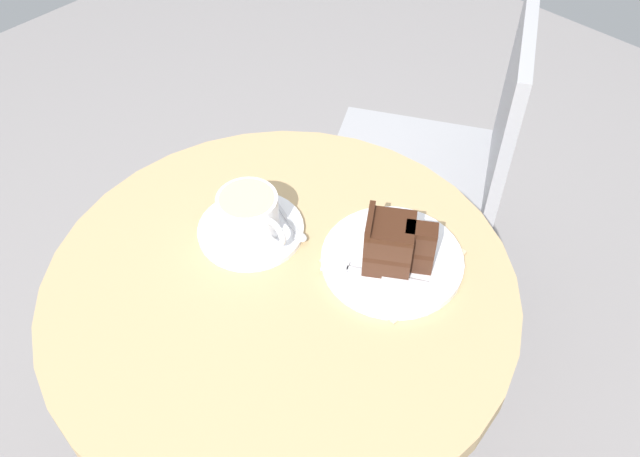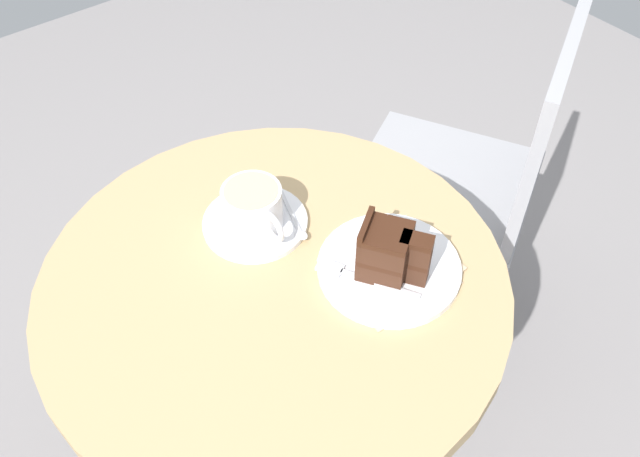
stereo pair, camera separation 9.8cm
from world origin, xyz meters
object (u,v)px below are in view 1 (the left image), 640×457
(cake_plate, at_px, (392,260))
(saucer, at_px, (251,230))
(coffee_cup, at_px, (249,214))
(cake_slice, at_px, (393,244))
(napkin, at_px, (396,260))
(teaspoon, at_px, (291,224))
(fork, at_px, (362,271))
(cafe_chair, at_px, (451,159))

(cake_plate, bearing_deg, saucer, -152.78)
(coffee_cup, distance_m, cake_slice, 0.22)
(cake_plate, relative_size, cake_slice, 1.96)
(saucer, distance_m, napkin, 0.22)
(coffee_cup, bearing_deg, napkin, 29.38)
(saucer, xyz_separation_m, cake_slice, (0.20, 0.09, 0.05))
(teaspoon, xyz_separation_m, napkin, (0.16, 0.06, -0.01))
(cake_plate, bearing_deg, fork, -104.51)
(cake_plate, relative_size, fork, 1.46)
(fork, bearing_deg, coffee_cup, -12.87)
(saucer, xyz_separation_m, cake_plate, (0.19, 0.10, 0.00))
(teaspoon, height_order, napkin, teaspoon)
(cake_plate, relative_size, cafe_chair, 0.24)
(teaspoon, xyz_separation_m, fork, (0.14, 0.00, 0.00))
(coffee_cup, distance_m, cafe_chair, 0.62)
(saucer, distance_m, coffee_cup, 0.04)
(cafe_chair, bearing_deg, cake_slice, -5.69)
(cake_slice, xyz_separation_m, cafe_chair, (-0.20, 0.48, -0.27))
(teaspoon, xyz_separation_m, cake_slice, (0.16, 0.04, 0.04))
(saucer, height_order, napkin, saucer)
(cake_plate, height_order, fork, fork)
(saucer, xyz_separation_m, cafe_chair, (0.00, 0.57, -0.22))
(teaspoon, xyz_separation_m, cake_plate, (0.15, 0.05, -0.01))
(saucer, relative_size, cake_slice, 1.52)
(saucer, xyz_separation_m, teaspoon, (0.04, 0.05, 0.01))
(saucer, bearing_deg, cake_plate, 27.22)
(cake_slice, height_order, napkin, cake_slice)
(coffee_cup, bearing_deg, cake_slice, 25.29)
(teaspoon, distance_m, cafe_chair, 0.57)
(cake_slice, distance_m, fork, 0.06)
(cake_plate, relative_size, napkin, 1.19)
(saucer, distance_m, teaspoon, 0.06)
(saucer, height_order, coffee_cup, coffee_cup)
(fork, xyz_separation_m, napkin, (0.02, 0.06, -0.01))
(saucer, bearing_deg, cafe_chair, 89.97)
(saucer, height_order, fork, fork)
(saucer, distance_m, cake_plate, 0.22)
(fork, relative_size, napkin, 0.81)
(cake_plate, bearing_deg, cake_slice, -60.48)
(saucer, relative_size, cafe_chair, 0.19)
(cake_slice, distance_m, napkin, 0.05)
(teaspoon, relative_size, napkin, 0.61)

